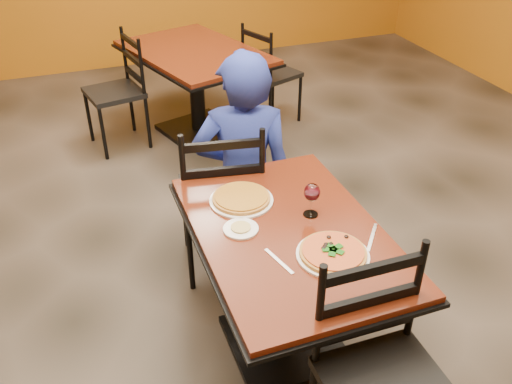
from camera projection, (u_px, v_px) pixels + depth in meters
name	position (u px, v px, depth m)	size (l,w,h in m)	color
floor	(252.00, 283.00, 3.26)	(7.00, 8.00, 0.01)	black
table_main	(288.00, 263.00, 2.56)	(0.83, 1.23, 0.75)	#60200F
table_second	(196.00, 72.00, 4.64)	(1.24, 1.52, 0.75)	#60200F
chair_main_far	(220.00, 194.00, 3.15)	(0.45, 0.45, 1.00)	black
chair_second_left	(114.00, 93.00, 4.49)	(0.42, 0.42, 0.94)	black
chair_second_right	(272.00, 74.00, 4.90)	(0.41, 0.41, 0.90)	black
diner	(243.00, 151.00, 3.33)	(0.62, 0.41, 1.26)	navy
plate_main	(333.00, 255.00, 2.30)	(0.31, 0.31, 0.01)	white
pizza_main	(333.00, 252.00, 2.29)	(0.28, 0.28, 0.02)	maroon
plate_far	(241.00, 200.00, 2.65)	(0.31, 0.31, 0.01)	white
pizza_far	(241.00, 197.00, 2.64)	(0.28, 0.28, 0.02)	#BA8E23
side_plate	(241.00, 229.00, 2.45)	(0.16, 0.16, 0.01)	white
dip	(241.00, 227.00, 2.45)	(0.09, 0.09, 0.01)	tan
wine_glass	(312.00, 198.00, 2.51)	(0.08, 0.08, 0.18)	white
fork	(279.00, 261.00, 2.27)	(0.01, 0.19, 0.00)	silver
knife	(372.00, 237.00, 2.41)	(0.01, 0.21, 0.00)	silver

